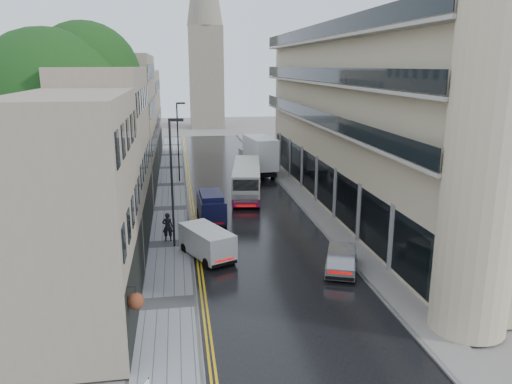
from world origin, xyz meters
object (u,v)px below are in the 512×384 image
object	(u,v)px
tree_near	(54,138)
cream_bus	(234,187)
white_lorry	(253,158)
lamp_post_near	(172,185)
tree_far	(93,125)
pedestrian	(168,227)
lamp_post_far	(178,143)
silver_hatchback	(327,267)
navy_van	(202,212)
white_van	(206,253)

from	to	relation	value
tree_near	cream_bus	size ratio (longest dim) A/B	1.40
white_lorry	lamp_post_near	distance (m)	20.93
tree_far	lamp_post_near	distance (m)	15.90
pedestrian	lamp_post_far	distance (m)	17.56
silver_hatchback	tree_far	bearing A→B (deg)	146.31
navy_van	lamp_post_near	distance (m)	5.13
cream_bus	white_lorry	world-z (taller)	white_lorry
silver_hatchback	lamp_post_far	bearing A→B (deg)	127.75
cream_bus	navy_van	bearing A→B (deg)	-107.03
tree_near	navy_van	distance (m)	10.86
lamp_post_near	lamp_post_far	size ratio (longest dim) A/B	1.05
tree_far	lamp_post_far	xyz separation A→B (m)	(7.12, 4.08, -2.29)
white_van	lamp_post_far	world-z (taller)	lamp_post_far
pedestrian	lamp_post_far	xyz separation A→B (m)	(0.90, 17.30, 2.87)
white_lorry	tree_far	bearing A→B (deg)	-168.92
white_lorry	lamp_post_far	distance (m)	7.79
silver_hatchback	lamp_post_far	world-z (taller)	lamp_post_far
pedestrian	lamp_post_near	xyz separation A→B (m)	(0.40, -1.07, 3.06)
silver_hatchback	lamp_post_near	distance (m)	10.71
pedestrian	lamp_post_near	distance (m)	3.26
tree_near	lamp_post_near	size ratio (longest dim) A/B	1.73
navy_van	cream_bus	bearing A→B (deg)	62.15
tree_near	lamp_post_far	bearing A→B (deg)	66.51
lamp_post_far	white_lorry	bearing A→B (deg)	1.70
cream_bus	lamp_post_near	size ratio (longest dim) A/B	1.24
cream_bus	lamp_post_far	xyz separation A→B (m)	(-4.42, 8.54, 2.57)
tree_far	navy_van	bearing A→B (deg)	-51.02
pedestrian	tree_far	bearing A→B (deg)	-59.07
cream_bus	white_lorry	xyz separation A→B (m)	(3.09, 9.40, 0.65)
tree_near	silver_hatchback	xyz separation A→B (m)	(15.03, -7.40, -6.24)
lamp_post_far	tree_near	bearing A→B (deg)	-118.29
tree_far	pedestrian	size ratio (longest dim) A/B	6.58
white_lorry	navy_van	world-z (taller)	white_lorry
tree_far	lamp_post_near	xyz separation A→B (m)	(6.63, -14.30, -2.11)
tree_near	navy_van	bearing A→B (deg)	15.21
tree_far	white_van	distance (m)	20.53
pedestrian	white_van	bearing A→B (deg)	120.84
tree_far	silver_hatchback	size ratio (longest dim) A/B	3.43
silver_hatchback	navy_van	world-z (taller)	navy_van
white_lorry	silver_hatchback	world-z (taller)	white_lorry
tree_near	cream_bus	world-z (taller)	tree_near
white_lorry	lamp_post_near	bearing A→B (deg)	-120.13
cream_bus	pedestrian	distance (m)	10.25
white_lorry	navy_van	distance (m)	16.68
tree_near	pedestrian	bearing A→B (deg)	-1.97
silver_hatchback	lamp_post_near	size ratio (longest dim) A/B	0.45
lamp_post_far	tree_far	bearing A→B (deg)	-155.00
navy_van	pedestrian	bearing A→B (deg)	-133.62
tree_near	silver_hatchback	world-z (taller)	tree_near
silver_hatchback	lamp_post_far	distance (m)	25.84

